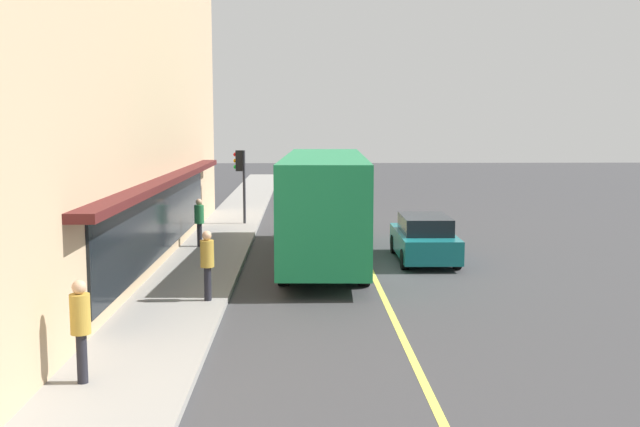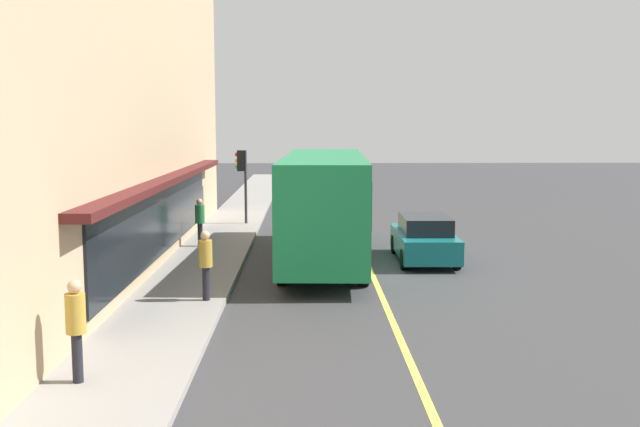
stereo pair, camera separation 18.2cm
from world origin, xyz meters
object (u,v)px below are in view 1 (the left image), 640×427
(car_teal, at_px, (424,239))
(traffic_light, at_px, (240,169))
(pedestrian_at_corner, at_px, (207,259))
(bus, at_px, (325,202))
(pedestrian_mid_block, at_px, (199,218))
(pedestrian_by_curb, at_px, (80,321))

(car_teal, bearing_deg, traffic_light, 39.43)
(car_teal, distance_m, pedestrian_at_corner, 8.66)
(bus, height_order, car_teal, bus)
(pedestrian_mid_block, distance_m, pedestrian_by_curb, 13.79)
(bus, xyz_separation_m, pedestrian_at_corner, (-5.82, 3.09, -0.78))
(bus, xyz_separation_m, pedestrian_by_curb, (-11.57, 4.49, -0.76))
(pedestrian_mid_block, bearing_deg, bus, -116.68)
(car_teal, xyz_separation_m, pedestrian_mid_block, (2.20, 7.69, 0.44))
(bus, distance_m, pedestrian_at_corner, 6.64)
(bus, xyz_separation_m, car_teal, (0.01, -3.29, -1.24))
(car_teal, bearing_deg, pedestrian_mid_block, 74.06)
(bus, bearing_deg, pedestrian_by_curb, 158.79)
(bus, relative_size, traffic_light, 3.50)
(car_teal, height_order, pedestrian_at_corner, pedestrian_at_corner)
(pedestrian_at_corner, relative_size, pedestrian_by_curb, 0.98)
(pedestrian_by_curb, bearing_deg, traffic_light, -3.13)
(pedestrian_by_curb, bearing_deg, pedestrian_mid_block, -0.37)
(pedestrian_mid_block, height_order, pedestrian_by_curb, pedestrian_by_curb)
(pedestrian_mid_block, distance_m, pedestrian_at_corner, 8.14)
(traffic_light, relative_size, pedestrian_mid_block, 1.87)
(traffic_light, distance_m, pedestrian_by_curb, 19.81)
(traffic_light, height_order, pedestrian_by_curb, traffic_light)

